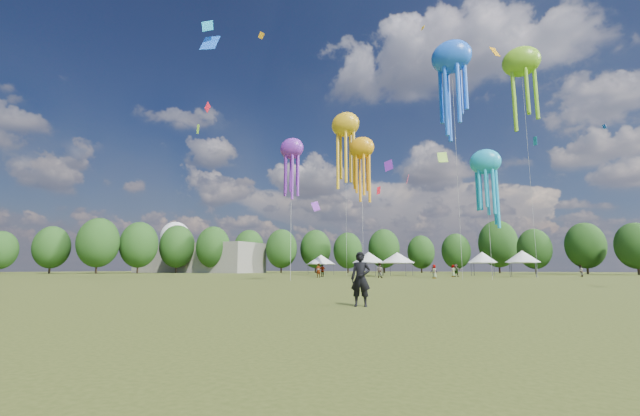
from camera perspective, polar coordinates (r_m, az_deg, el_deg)
The scene contains 10 objects.
ground at distance 19.61m, azimuth -19.89°, elevation -11.57°, with size 300.00×300.00×0.00m, color #384416.
observer_main at distance 13.41m, azimuth 5.76°, elevation -9.90°, with size 0.64×0.42×1.77m, color black.
spectator_near at distance 52.15m, azimuth 8.41°, elevation -8.72°, with size 0.91×0.71×1.88m, color gray.
spectators_far at distance 61.17m, azimuth 16.27°, elevation -8.48°, with size 34.31×22.53×1.91m.
festival_tents at distance 69.46m, azimuth 11.86°, elevation -6.89°, with size 39.28×11.73×3.97m.
show_kites at distance 58.29m, azimuth 14.59°, elevation 12.58°, with size 31.63×27.37×31.16m.
small_kites at distance 64.88m, azimuth 11.77°, elevation 17.88°, with size 65.42×57.19×43.66m.
treeline at distance 77.97m, azimuth 14.94°, elevation -4.30°, with size 201.57×95.24×13.43m.
hangar at distance 121.40m, azimuth -16.98°, elevation -6.83°, with size 40.00×12.00×8.00m, color gray.
radome at distance 137.44m, azimuth -19.77°, elevation -4.35°, with size 9.00×9.00×16.00m.
Camera 1 is at (14.58, -13.05, 1.22)m, focal length 22.71 mm.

